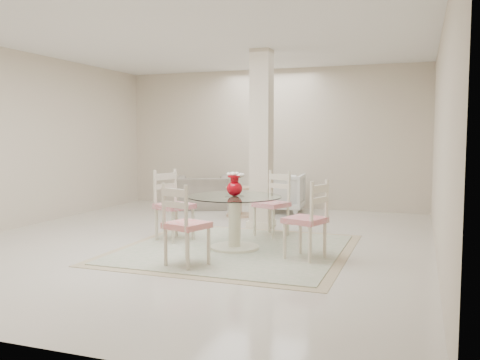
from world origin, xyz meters
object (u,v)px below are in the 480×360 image
(dining_table, at_px, (235,222))
(armchair_white, at_px, (282,192))
(dining_chair_east, at_px, (310,214))
(dining_chair_north, at_px, (274,198))
(dining_chair_south, at_px, (183,219))
(column, at_px, (261,140))
(side_table, at_px, (240,203))
(dining_chair_west, at_px, (171,200))
(recliner_taupe, at_px, (203,192))
(red_vase, at_px, (235,185))

(dining_table, relative_size, armchair_white, 1.47)
(dining_chair_east, xyz_separation_m, dining_chair_north, (-0.76, 1.21, 0.00))
(dining_chair_south, bearing_deg, dining_chair_north, -84.60)
(column, height_order, dining_chair_east, column)
(dining_table, xyz_separation_m, side_table, (-0.82, 2.49, -0.10))
(column, bearing_deg, dining_chair_east, -58.04)
(dining_table, distance_m, dining_chair_north, 1.03)
(dining_chair_west, height_order, armchair_white, dining_chair_west)
(dining_chair_east, distance_m, armchair_white, 3.71)
(dining_chair_east, height_order, dining_chair_south, dining_chair_east)
(dining_chair_south, height_order, armchair_white, dining_chair_south)
(dining_chair_north, distance_m, recliner_taupe, 2.95)
(dining_chair_north, distance_m, side_table, 1.86)
(red_vase, bearing_deg, armchair_white, 94.51)
(dining_chair_west, height_order, recliner_taupe, dining_chair_west)
(column, distance_m, dining_chair_west, 1.80)
(side_table, bearing_deg, recliner_taupe, 147.27)
(dining_chair_north, height_order, dining_chair_west, dining_chair_west)
(dining_chair_south, xyz_separation_m, side_table, (-0.60, 3.48, -0.29))
(red_vase, distance_m, dining_chair_east, 1.05)
(dining_table, distance_m, dining_chair_west, 1.04)
(dining_chair_east, distance_m, dining_chair_south, 1.43)
(column, height_order, dining_chair_south, column)
(dining_chair_west, bearing_deg, red_vase, -79.50)
(dining_table, relative_size, dining_chair_north, 1.15)
(side_table, bearing_deg, column, -52.92)
(dining_table, bearing_deg, side_table, 108.27)
(dining_table, xyz_separation_m, recliner_taupe, (-1.80, 3.12, -0.03))
(red_vase, relative_size, dining_chair_west, 0.28)
(dining_chair_south, relative_size, side_table, 1.94)
(dining_chair_west, bearing_deg, recliner_taupe, 39.07)
(dining_table, distance_m, recliner_taupe, 3.60)
(armchair_white, bearing_deg, recliner_taupe, 0.19)
(dining_chair_north, height_order, dining_chair_south, dining_chair_north)
(red_vase, xyz_separation_m, side_table, (-0.82, 2.49, -0.57))
(recliner_taupe, xyz_separation_m, side_table, (0.98, -0.63, -0.08))
(armchair_white, bearing_deg, column, 88.51)
(red_vase, height_order, armchair_white, red_vase)
(dining_table, distance_m, red_vase, 0.47)
(recliner_taupe, height_order, side_table, recliner_taupe)
(side_table, bearing_deg, dining_table, -71.73)
(armchair_white, xyz_separation_m, side_table, (-0.57, -0.77, -0.12))
(column, relative_size, armchair_white, 3.43)
(dining_chair_south, height_order, side_table, dining_chair_south)
(dining_chair_south, bearing_deg, column, -73.25)
(recliner_taupe, bearing_deg, column, 114.51)
(side_table, bearing_deg, armchair_white, 53.58)
(recliner_taupe, bearing_deg, dining_chair_north, 110.67)
(column, xyz_separation_m, dining_chair_east, (1.14, -1.83, -0.82))
(dining_chair_east, bearing_deg, column, -128.87)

